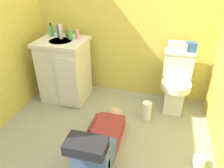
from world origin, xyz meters
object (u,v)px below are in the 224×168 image
(vanity_cabinet, at_px, (65,70))
(bottle_blue, at_px, (59,31))
(bottle_amber, at_px, (68,33))
(paper_towel_roll, at_px, (147,111))
(person_plumber, at_px, (101,141))
(soap_dispenser, at_px, (51,31))
(faucet, at_px, (66,33))
(bottle_green, at_px, (70,34))
(tissue_box, at_px, (177,46))
(toiletry_bag, at_px, (191,47))
(toilet, at_px, (176,82))
(bottle_white, at_px, (61,31))
(toilet_paper_roll, at_px, (199,162))
(bottle_pink, at_px, (77,34))

(vanity_cabinet, relative_size, bottle_blue, 5.55)
(bottle_amber, distance_m, paper_towel_roll, 1.37)
(bottle_blue, distance_m, paper_towel_roll, 1.48)
(person_plumber, height_order, soap_dispenser, soap_dispenser)
(faucet, distance_m, bottle_green, 0.12)
(faucet, relative_size, bottle_blue, 0.68)
(person_plumber, height_order, tissue_box, tissue_box)
(toiletry_bag, height_order, bottle_blue, bottle_blue)
(person_plumber, distance_m, soap_dispenser, 1.55)
(toilet, distance_m, bottle_white, 1.55)
(faucet, xyz_separation_m, toilet_paper_roll, (1.68, -0.93, -0.82))
(bottle_white, bearing_deg, person_plumber, -50.00)
(person_plumber, bearing_deg, faucet, 126.72)
(person_plumber, relative_size, bottle_blue, 7.20)
(faucet, bearing_deg, vanity_cabinet, -88.69)
(soap_dispenser, bearing_deg, toilet_paper_roll, -25.92)
(bottle_white, xyz_separation_m, bottle_pink, (0.20, 0.05, -0.03))
(soap_dispenser, bearing_deg, tissue_box, 2.70)
(toiletry_bag, height_order, soap_dispenser, soap_dispenser)
(soap_dispenser, bearing_deg, bottle_blue, 3.09)
(toiletry_bag, distance_m, bottle_amber, 1.49)
(toilet, xyz_separation_m, bottle_pink, (-1.25, -0.00, 0.51))
(bottle_green, xyz_separation_m, paper_towel_roll, (1.03, -0.28, -0.77))
(tissue_box, distance_m, bottle_amber, 1.34)
(soap_dispenser, xyz_separation_m, bottle_amber, (0.23, -0.00, -0.00))
(faucet, bearing_deg, toilet_paper_roll, -28.94)
(bottle_amber, bearing_deg, vanity_cabinet, -107.61)
(faucet, height_order, bottle_pink, bottle_pink)
(bottle_blue, height_order, bottle_green, bottle_blue)
(tissue_box, bearing_deg, bottle_white, -174.40)
(person_plumber, relative_size, paper_towel_roll, 4.69)
(bottle_amber, height_order, paper_towel_roll, bottle_amber)
(person_plumber, height_order, paper_towel_roll, person_plumber)
(person_plumber, bearing_deg, bottle_pink, 120.96)
(toilet_paper_roll, bearing_deg, bottle_green, 151.67)
(toilet, distance_m, bottle_pink, 1.35)
(tissue_box, bearing_deg, faucet, -177.76)
(bottle_blue, bearing_deg, vanity_cabinet, -55.02)
(toiletry_bag, bearing_deg, tissue_box, 180.00)
(person_plumber, height_order, bottle_green, bottle_green)
(toilet_paper_roll, bearing_deg, tissue_box, 106.81)
(vanity_cabinet, distance_m, bottle_green, 0.48)
(toilet, height_order, toilet_paper_roll, toilet)
(bottle_blue, bearing_deg, soap_dispenser, -176.91)
(toiletry_bag, height_order, bottle_pink, bottle_pink)
(person_plumber, height_order, bottle_blue, bottle_blue)
(bottle_blue, relative_size, bottle_white, 0.83)
(bottle_green, distance_m, toilet_paper_roll, 1.98)
(tissue_box, height_order, bottle_amber, bottle_amber)
(faucet, bearing_deg, person_plumber, -53.28)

